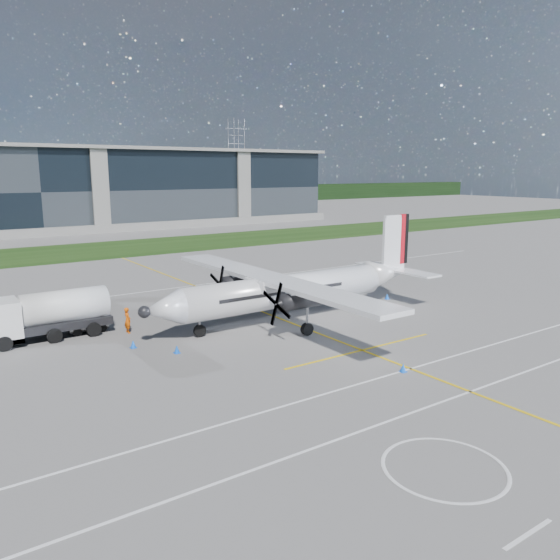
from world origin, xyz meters
The scene contains 15 objects.
ground centered at (0.00, 40.00, 0.00)m, with size 400.00×400.00×0.00m, color slate.
grass_strip centered at (0.00, 48.00, 0.02)m, with size 400.00×18.00×0.04m, color #17330E.
terminal_building centered at (0.00, 80.00, 7.50)m, with size 120.00×20.00×15.00m, color black.
pylon_east centered at (85.00, 150.00, 15.00)m, with size 9.00×4.60×30.00m, color gray, non-canonical shape.
yellow_taxiway_centerline centered at (3.00, 10.00, 0.01)m, with size 0.20×70.00×0.01m, color yellow.
white_lane_line centered at (0.00, -14.00, 0.01)m, with size 90.00×0.15×0.01m, color white.
turboprop_aircraft centered at (3.89, 2.36, 3.74)m, with size 24.02×24.91×7.47m, color white, non-canonical shape.
fuel_tanker_truck centered at (-13.27, 7.82, 1.59)m, with size 8.50×2.76×3.19m, color silver, non-canonical shape.
baggage_tug centered at (-10.05, 8.03, 0.85)m, with size 2.83×1.70×1.70m, color silver, non-canonical shape.
ground_crew_person centered at (-7.80, 6.08, 1.04)m, with size 0.84×0.60×2.07m, color #F25907.
safety_cone_tail centered at (14.43, 3.05, 0.25)m, with size 0.36×0.36×0.50m, color blue.
safety_cone_fwd centered at (-8.67, 2.65, 0.25)m, with size 0.36×0.36×0.50m, color blue.
safety_cone_portwing centered at (2.29, -10.08, 0.25)m, with size 0.36×0.36×0.50m, color blue.
safety_cone_nose_port centered at (-6.81, 0.12, 0.25)m, with size 0.36×0.36×0.50m, color blue.
safety_cone_stbdwing centered at (0.87, 14.49, 0.25)m, with size 0.36×0.36×0.50m, color blue.
Camera 1 is at (-19.88, -29.97, 11.05)m, focal length 35.00 mm.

